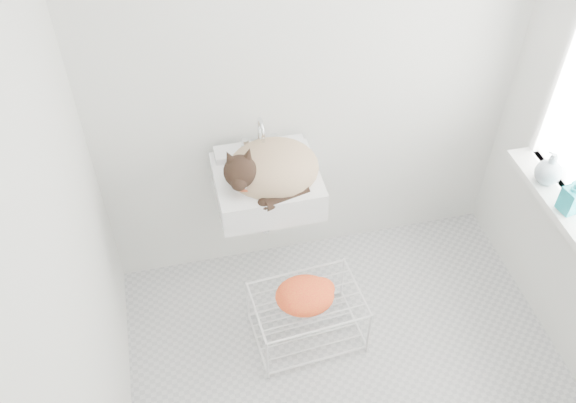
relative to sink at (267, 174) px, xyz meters
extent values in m
cube|color=silver|center=(0.28, -0.74, -0.85)|extent=(2.20, 2.00, 0.02)
cube|color=silver|center=(0.28, 0.26, 0.40)|extent=(2.20, 0.02, 2.50)
cube|color=silver|center=(-0.82, -0.74, 0.40)|extent=(0.02, 2.00, 2.50)
cube|color=white|center=(1.29, -0.54, -0.02)|extent=(0.16, 0.88, 0.04)
cube|color=white|center=(0.00, 0.00, 0.00)|extent=(0.50, 0.44, 0.20)
ellipsoid|color=tan|center=(0.03, -0.01, 0.03)|extent=(0.43, 0.37, 0.22)
sphere|color=black|center=(-0.14, -0.08, 0.13)|extent=(0.16, 0.16, 0.16)
torus|color=#BE451F|center=(-0.12, -0.09, 0.09)|extent=(0.14, 0.14, 0.06)
cube|color=white|center=(0.12, -0.38, -0.70)|extent=(0.56, 0.42, 0.32)
ellipsoid|color=orange|center=(0.10, -0.41, -0.50)|extent=(0.32, 0.24, 0.12)
imported|color=teal|center=(1.28, -0.55, 0.00)|extent=(0.10, 0.10, 0.19)
imported|color=#9FB1BE|center=(1.28, -0.35, 0.00)|extent=(0.17, 0.17, 0.16)
camera|label=1|loc=(-0.41, -2.23, 2.03)|focal=39.36mm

